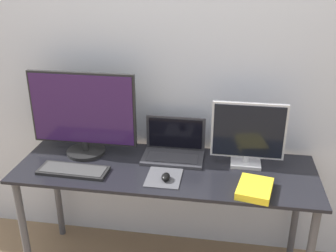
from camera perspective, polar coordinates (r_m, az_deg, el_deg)
name	(u,v)px	position (r m, az deg, el deg)	size (l,w,h in m)	color
wall_back	(175,60)	(2.32, 0.98, 9.55)	(7.00, 0.05, 2.50)	silver
desk	(165,182)	(2.24, -0.40, -8.16)	(1.66, 0.56, 0.72)	black
monitor_left	(83,114)	(2.30, -12.25, 1.68)	(0.62, 0.23, 0.50)	black
monitor_right	(248,134)	(2.18, 11.55, -1.17)	(0.40, 0.12, 0.37)	silver
laptop	(174,148)	(2.29, 0.87, -3.15)	(0.35, 0.22, 0.22)	#333338
keyboard	(73,170)	(2.21, -13.58, -6.27)	(0.38, 0.16, 0.02)	black
mousepad	(164,178)	(2.10, -0.61, -7.51)	(0.18, 0.21, 0.00)	#47474C
mouse	(166,177)	(2.06, -0.33, -7.40)	(0.04, 0.07, 0.04)	black
book	(255,189)	(2.02, 12.47, -8.87)	(0.20, 0.24, 0.04)	yellow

